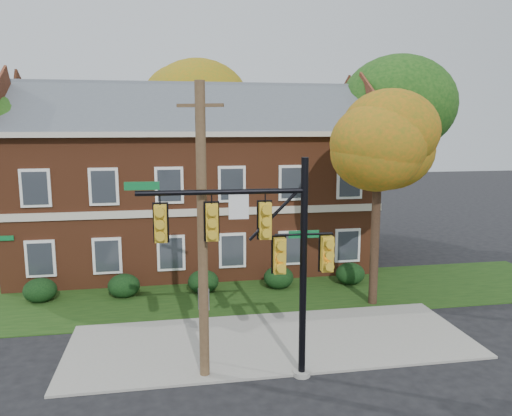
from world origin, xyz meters
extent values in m
plane|color=black|center=(0.00, 0.00, 0.00)|extent=(120.00, 120.00, 0.00)
cube|color=gray|center=(0.00, 1.00, 0.04)|extent=(14.00, 5.00, 0.08)
cube|color=#193811|center=(0.00, 6.00, 0.02)|extent=(30.00, 6.00, 0.04)
cube|color=brown|center=(-2.00, 12.00, 3.50)|extent=(18.00, 8.00, 7.00)
cube|color=beige|center=(-2.00, 12.00, 7.12)|extent=(18.80, 8.80, 0.24)
cube|color=beige|center=(-2.00, 7.97, 3.50)|extent=(18.00, 0.12, 0.35)
ellipsoid|color=black|center=(-9.00, 6.70, 0.53)|extent=(1.40, 1.26, 1.05)
ellipsoid|color=black|center=(-5.50, 6.70, 0.53)|extent=(1.40, 1.26, 1.05)
ellipsoid|color=black|center=(-2.00, 6.70, 0.53)|extent=(1.40, 1.26, 1.05)
ellipsoid|color=black|center=(1.50, 6.70, 0.53)|extent=(1.40, 1.26, 1.05)
ellipsoid|color=black|center=(5.00, 6.70, 0.53)|extent=(1.40, 1.26, 1.05)
cylinder|color=black|center=(5.00, 4.00, 2.88)|extent=(0.36, 0.36, 5.76)
ellipsoid|color=#C46110|center=(5.00, 4.00, 6.48)|extent=(4.25, 4.25, 3.60)
ellipsoid|color=#C46110|center=(5.62, 3.62, 7.08)|extent=(3.50, 3.50, 3.00)
ellipsoid|color=#1C4011|center=(-11.25, 10.55, 7.08)|extent=(4.20, 4.20, 3.60)
cylinder|color=black|center=(9.00, 13.00, 3.52)|extent=(0.36, 0.36, 7.04)
ellipsoid|color=#113C10|center=(9.00, 13.00, 7.92)|extent=(5.95, 5.95, 5.04)
ellipsoid|color=#113C10|center=(9.88, 12.47, 8.52)|extent=(4.90, 4.90, 4.20)
cylinder|color=black|center=(-1.00, 20.00, 3.84)|extent=(0.36, 0.36, 7.68)
ellipsoid|color=#AD6D0E|center=(-1.00, 20.00, 8.64)|extent=(6.46, 6.46, 5.47)
ellipsoid|color=#AD6D0E|center=(-0.05, 19.43, 9.24)|extent=(5.32, 5.32, 4.56)
cylinder|color=gray|center=(0.40, -1.46, 0.08)|extent=(0.53, 0.53, 0.15)
cylinder|color=black|center=(0.40, -1.46, 3.32)|extent=(0.22, 0.22, 6.63)
cylinder|color=black|center=(-1.96, -1.38, 5.68)|extent=(4.74, 0.31, 0.15)
cylinder|color=black|center=(0.40, -1.46, 4.41)|extent=(1.71, 0.13, 0.08)
cube|color=gold|center=(-3.67, -1.32, 4.83)|extent=(0.43, 0.30, 1.10)
cube|color=gold|center=(-2.25, -1.37, 4.83)|extent=(0.43, 0.30, 1.10)
cube|color=gold|center=(-0.73, -1.42, 4.83)|extent=(0.43, 0.30, 1.10)
cube|color=silver|center=(-1.49, -1.40, 5.26)|extent=(0.57, 0.06, 0.71)
cube|color=#0D642D|center=(-4.14, -1.31, 5.89)|extent=(0.95, 0.07, 0.23)
cube|color=gold|center=(-0.31, -1.44, 3.79)|extent=(0.43, 0.30, 1.10)
cube|color=gold|center=(1.11, -1.48, 3.79)|extent=(0.43, 0.30, 1.10)
cube|color=#0D642D|center=(0.40, -1.46, 4.41)|extent=(0.90, 0.07, 0.22)
cylinder|color=#4F3924|center=(-2.50, -1.00, 4.38)|extent=(0.38, 0.38, 8.75)
cube|color=#4F3924|center=(-2.50, -1.00, 8.07)|extent=(1.28, 0.64, 0.10)
cylinder|color=slate|center=(-2.44, -0.13, 1.24)|extent=(0.09, 0.09, 2.48)
cube|color=slate|center=(-2.44, -0.13, 2.14)|extent=(0.35, 0.18, 0.70)
camera|label=1|loc=(-3.41, -15.13, 7.53)|focal=35.00mm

